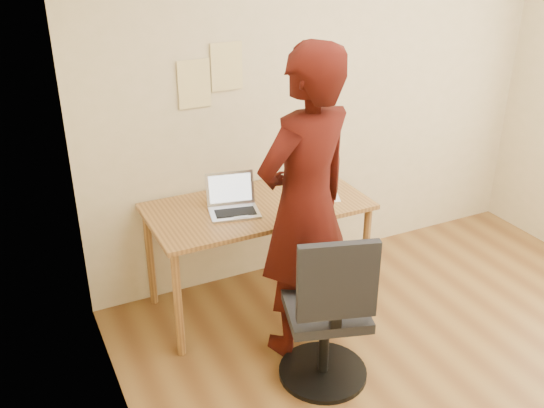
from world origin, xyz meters
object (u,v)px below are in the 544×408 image
desk (258,217)px  person (305,207)px  laptop (233,203)px  office_chair (328,321)px  phone (293,212)px

desk → person: person is taller
desk → laptop: laptop is taller
person → laptop: bearing=-79.6°
office_chair → laptop: bearing=118.6°
laptop → office_chair: 0.97m
desk → person: (0.07, -0.50, 0.27)m
desk → office_chair: (0.01, -0.89, -0.23)m
desk → office_chair: size_ratio=1.43×
phone → office_chair: size_ratio=0.15×
desk → office_chair: 0.92m
desk → laptop: size_ratio=3.97×
desk → phone: size_ratio=9.49×
office_chair → person: bearing=98.3°
office_chair → person: size_ratio=0.53×
laptop → phone: size_ratio=2.39×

